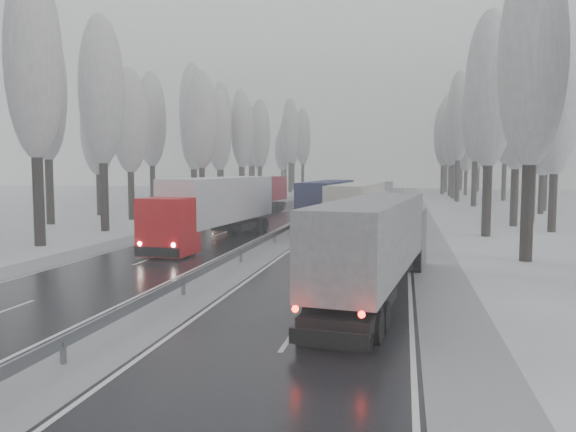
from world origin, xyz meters
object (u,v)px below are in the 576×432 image
(box_truck_distant, at_px, (386,189))
(truck_grey_tarp, at_px, (378,239))
(truck_blue_box, at_px, (330,200))
(truck_cream_box, at_px, (360,205))
(truck_red_red, at_px, (254,192))
(truck_red_white, at_px, (216,205))

(box_truck_distant, bearing_deg, truck_grey_tarp, -87.97)
(truck_grey_tarp, distance_m, truck_blue_box, 26.00)
(truck_cream_box, distance_m, truck_red_red, 22.44)
(truck_cream_box, bearing_deg, truck_red_white, -144.65)
(truck_cream_box, xyz_separation_m, truck_red_white, (-9.34, -5.57, 0.28))
(truck_blue_box, bearing_deg, truck_red_white, -115.67)
(box_truck_distant, bearing_deg, truck_red_white, -97.98)
(truck_cream_box, height_order, box_truck_distant, truck_cream_box)
(truck_cream_box, bearing_deg, box_truck_distant, 94.45)
(truck_grey_tarp, distance_m, truck_red_white, 18.31)
(truck_grey_tarp, height_order, truck_blue_box, truck_blue_box)
(truck_blue_box, bearing_deg, box_truck_distant, 90.25)
(truck_grey_tarp, distance_m, truck_cream_box, 19.89)
(truck_grey_tarp, relative_size, truck_cream_box, 0.99)
(box_truck_distant, relative_size, truck_red_white, 0.43)
(box_truck_distant, distance_m, truck_red_white, 64.22)
(truck_red_white, distance_m, truck_red_red, 24.06)
(truck_grey_tarp, xyz_separation_m, box_truck_distant, (-2.14, 77.72, -0.85))
(truck_grey_tarp, height_order, truck_red_white, truck_red_white)
(truck_blue_box, xyz_separation_m, truck_cream_box, (3.01, -5.69, -0.02))
(box_truck_distant, distance_m, truck_red_red, 41.91)
(truck_red_white, bearing_deg, truck_blue_box, 65.27)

